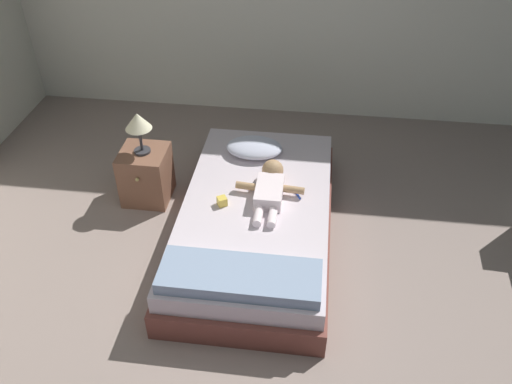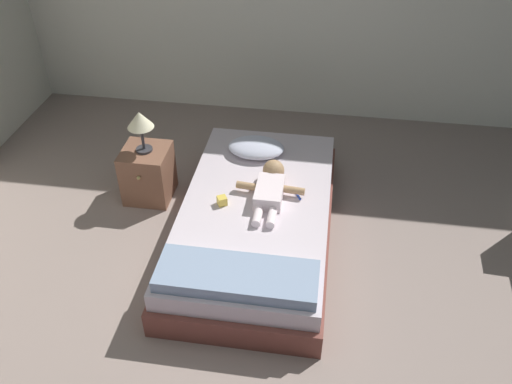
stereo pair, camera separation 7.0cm
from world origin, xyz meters
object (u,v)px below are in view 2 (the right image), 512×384
Objects in this scene: toy_block at (222,201)px; baby at (270,187)px; pillow at (256,147)px; lamp at (140,122)px; toothbrush at (297,194)px; nightstand at (148,173)px; bed at (256,220)px.

baby is at bearing 28.03° from toy_block.
baby reaches higher than pillow.
lamp reaches higher than pillow.
toy_block is at bearing -159.97° from toothbrush.
nightstand is at bearing 166.04° from baby.
nightstand is (-0.88, -0.26, -0.17)m from pillow.
pillow reaches higher than toy_block.
baby is 5.51× the size of toothbrush.
lamp reaches higher than nightstand.
bed is at bearing -154.32° from toothbrush.
nightstand is (-0.98, 0.39, 0.06)m from bed.
baby reaches higher than bed.
pillow is at bearing 78.28° from toy_block.
baby is 1.90× the size of lamp.
bed is at bearing -126.32° from baby.
nightstand is (-1.07, 0.27, -0.18)m from baby.
pillow reaches higher than toothbrush.
lamp is at bearing 158.26° from bed.
nightstand is 1.30× the size of lamp.
baby is (0.09, 0.12, 0.24)m from bed.
pillow is 1.32× the size of lamp.
toothbrush is (0.29, 0.14, 0.19)m from bed.
bed is 0.33m from toy_block.
pillow is 1.02× the size of nightstand.
lamp is 3.94× the size of toy_block.
baby is at bearing -70.26° from pillow.
toy_block is (0.73, -0.44, -0.35)m from lamp.
pillow is (-0.10, 0.65, 0.23)m from bed.
toothbrush is (0.39, -0.51, -0.05)m from pillow.
pillow is 0.72m from toy_block.
bed is 5.90× the size of lamp.
lamp reaches higher than baby.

